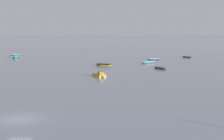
# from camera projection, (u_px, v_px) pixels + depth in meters

# --- Properties ---
(ground_plane) EXTENTS (800.00, 800.00, 0.00)m
(ground_plane) POSITION_uv_depth(u_px,v_px,m) (19.00, 119.00, 35.28)
(ground_plane) COLOR gray
(rowboat_moored_0) EXTENTS (3.13, 3.71, 0.58)m
(rowboat_moored_0) POSITION_uv_depth(u_px,v_px,m) (160.00, 68.00, 78.80)
(rowboat_moored_0) COLOR navy
(rowboat_moored_0) RESTS_ON ground
(motorboat_moored_0) EXTENTS (3.10, 4.35, 1.58)m
(motorboat_moored_0) POSITION_uv_depth(u_px,v_px,m) (100.00, 76.00, 65.87)
(motorboat_moored_0) COLOR gold
(motorboat_moored_0) RESTS_ON ground
(rowboat_moored_2) EXTENTS (3.08, 3.06, 0.51)m
(rowboat_moored_2) POSITION_uv_depth(u_px,v_px,m) (187.00, 57.00, 109.06)
(rowboat_moored_2) COLOR #23602D
(rowboat_moored_2) RESTS_ON ground
(rowboat_moored_3) EXTENTS (3.47, 1.89, 0.52)m
(rowboat_moored_3) POSITION_uv_depth(u_px,v_px,m) (15.00, 55.00, 116.34)
(rowboat_moored_3) COLOR red
(rowboat_moored_3) RESTS_ON ground
(motorboat_moored_1) EXTENTS (2.72, 5.63, 1.85)m
(motorboat_moored_1) POSITION_uv_depth(u_px,v_px,m) (15.00, 57.00, 107.84)
(motorboat_moored_1) COLOR #197084
(motorboat_moored_1) RESTS_ON ground
(rowboat_moored_4) EXTENTS (4.13, 2.60, 0.62)m
(rowboat_moored_4) POSITION_uv_depth(u_px,v_px,m) (154.00, 59.00, 100.60)
(rowboat_moored_4) COLOR navy
(rowboat_moored_4) RESTS_ON ground
(rowboat_moored_5) EXTENTS (4.09, 3.30, 0.63)m
(rowboat_moored_5) POSITION_uv_depth(u_px,v_px,m) (148.00, 62.00, 91.79)
(rowboat_moored_5) COLOR #197084
(rowboat_moored_5) RESTS_ON ground
(rowboat_moored_6) EXTENTS (4.49, 3.25, 0.68)m
(rowboat_moored_6) POSITION_uv_depth(u_px,v_px,m) (104.00, 65.00, 85.24)
(rowboat_moored_6) COLOR gold
(rowboat_moored_6) RESTS_ON ground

